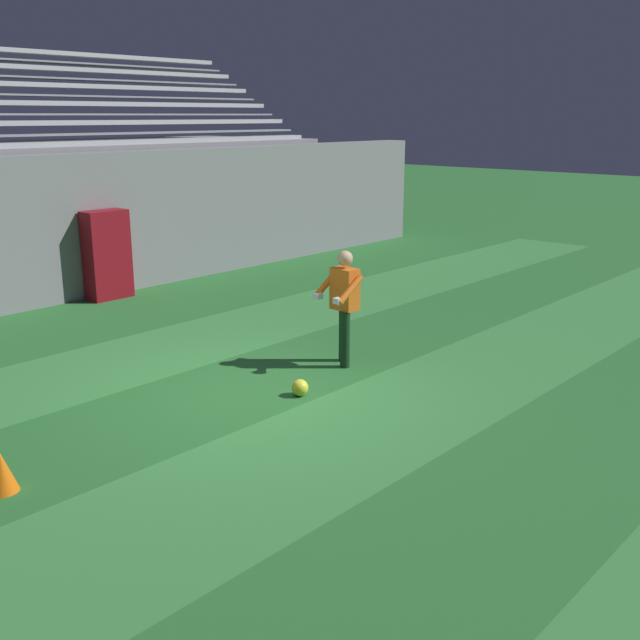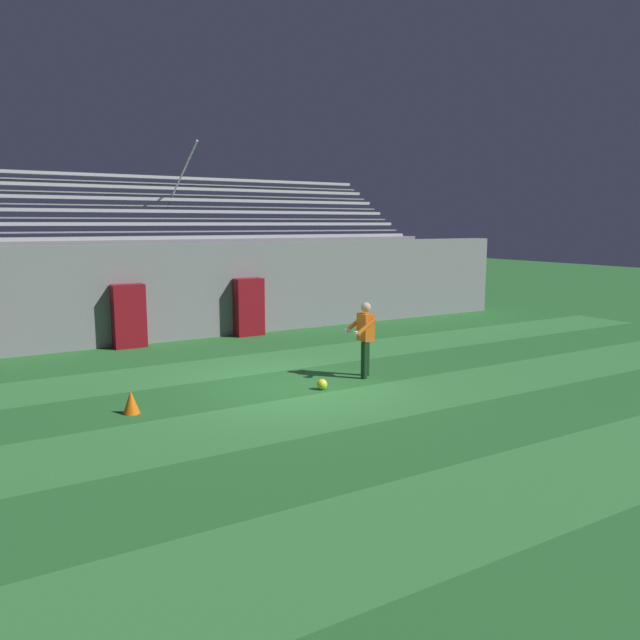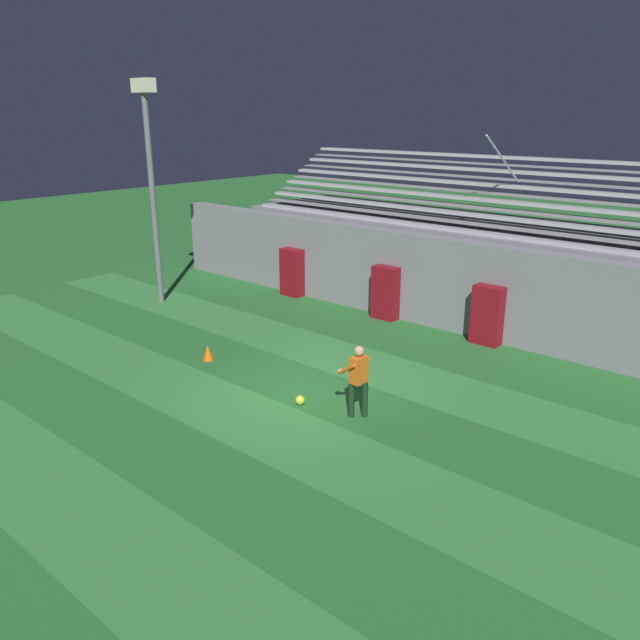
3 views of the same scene
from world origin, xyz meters
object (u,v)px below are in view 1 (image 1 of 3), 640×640
at_px(soccer_ball, 300,388).
at_px(traffic_cone, 1,471).
at_px(goalkeeper, 344,300).
at_px(padding_pillar_gate_right, 107,255).

relative_size(soccer_ball, traffic_cone, 0.52).
bearing_deg(soccer_ball, goalkeeper, 16.82).
bearing_deg(soccer_ball, padding_pillar_gate_right, 78.02).
bearing_deg(padding_pillar_gate_right, soccer_ball, -101.98).
bearing_deg(padding_pillar_gate_right, goalkeeper, -90.23).
height_order(soccer_ball, traffic_cone, traffic_cone).
bearing_deg(goalkeeper, padding_pillar_gate_right, 89.77).
xyz_separation_m(padding_pillar_gate_right, traffic_cone, (-5.14, -6.11, -0.66)).
bearing_deg(traffic_cone, soccer_ball, -5.76).
bearing_deg(goalkeeper, traffic_cone, -179.67).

